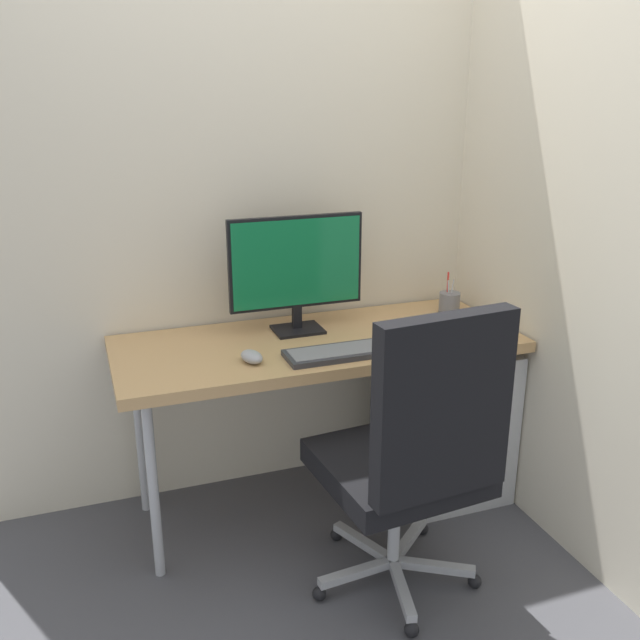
% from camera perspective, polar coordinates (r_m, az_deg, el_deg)
% --- Properties ---
extents(ground_plane, '(8.00, 8.00, 0.00)m').
position_cam_1_polar(ground_plane, '(3.08, -0.17, -14.82)').
color(ground_plane, '#4C4C51').
extents(wall_back, '(2.85, 0.04, 2.80)m').
position_cam_1_polar(wall_back, '(2.91, -2.53, 12.75)').
color(wall_back, beige).
rests_on(wall_back, ground_plane).
extents(wall_side_right, '(0.04, 1.91, 2.80)m').
position_cam_1_polar(wall_side_right, '(2.81, 17.34, 11.74)').
color(wall_side_right, beige).
rests_on(wall_side_right, ground_plane).
extents(desk, '(1.57, 0.63, 0.75)m').
position_cam_1_polar(desk, '(2.76, -0.18, -2.60)').
color(desk, tan).
rests_on(desk, ground_plane).
extents(office_chair, '(0.59, 0.60, 1.08)m').
position_cam_1_polar(office_chair, '(2.33, 7.73, -10.43)').
color(office_chair, black).
rests_on(office_chair, ground_plane).
extents(filing_cabinet, '(0.46, 0.47, 0.67)m').
position_cam_1_polar(filing_cabinet, '(3.08, 10.02, -7.93)').
color(filing_cabinet, silver).
rests_on(filing_cabinet, ground_plane).
extents(monitor, '(0.54, 0.16, 0.47)m').
position_cam_1_polar(monitor, '(2.76, -1.94, 4.34)').
color(monitor, black).
rests_on(monitor, desk).
extents(keyboard, '(0.39, 0.16, 0.02)m').
position_cam_1_polar(keyboard, '(2.57, 1.44, -2.68)').
color(keyboard, '#333338').
rests_on(keyboard, desk).
extents(mouse, '(0.09, 0.12, 0.04)m').
position_cam_1_polar(mouse, '(2.51, -5.58, -3.00)').
color(mouse, '#9EA0A5').
rests_on(mouse, desk).
extents(pen_holder, '(0.09, 0.09, 0.18)m').
position_cam_1_polar(pen_holder, '(3.09, 10.50, 1.43)').
color(pen_holder, slate).
rests_on(pen_holder, desk).
extents(notebook, '(0.20, 0.23, 0.03)m').
position_cam_1_polar(notebook, '(2.86, 10.89, -0.69)').
color(notebook, silver).
rests_on(notebook, desk).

